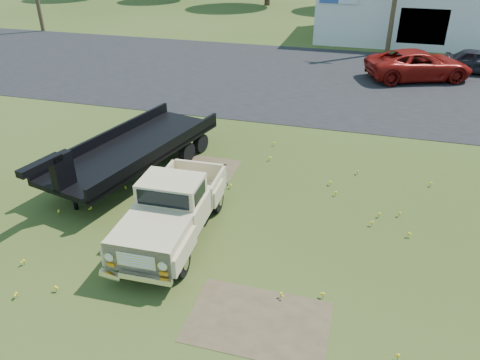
% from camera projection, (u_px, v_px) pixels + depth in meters
% --- Properties ---
extents(ground, '(140.00, 140.00, 0.00)m').
position_uv_depth(ground, '(232.00, 232.00, 12.88)').
color(ground, '#304215').
rests_on(ground, ground).
extents(asphalt_lot, '(90.00, 14.00, 0.02)m').
position_uv_depth(asphalt_lot, '(310.00, 79.00, 25.52)').
color(asphalt_lot, black).
rests_on(asphalt_lot, ground).
extents(dirt_patch_a, '(3.00, 2.00, 0.01)m').
position_uv_depth(dirt_patch_a, '(258.00, 321.00, 10.00)').
color(dirt_patch_a, '#4D3A29').
rests_on(dirt_patch_a, ground).
extents(dirt_patch_b, '(2.20, 1.60, 0.01)m').
position_uv_depth(dirt_patch_b, '(205.00, 167.00, 16.31)').
color(dirt_patch_b, '#4D3A29').
rests_on(dirt_patch_b, ground).
extents(commercial_building, '(14.20, 8.20, 4.15)m').
position_uv_depth(commercial_building, '(421.00, 9.00, 33.18)').
color(commercial_building, silver).
rests_on(commercial_building, ground).
extents(vintage_pickup_truck, '(2.02, 4.90, 1.76)m').
position_uv_depth(vintage_pickup_truck, '(173.00, 208.00, 12.33)').
color(vintage_pickup_truck, '#CEB78A').
rests_on(vintage_pickup_truck, ground).
extents(flatbed_trailer, '(4.02, 7.57, 1.97)m').
position_uv_depth(flatbed_trailer, '(134.00, 145.00, 15.53)').
color(flatbed_trailer, black).
rests_on(flatbed_trailer, ground).
extents(red_pickup, '(6.10, 4.42, 1.54)m').
position_uv_depth(red_pickup, '(419.00, 65.00, 25.04)').
color(red_pickup, maroon).
rests_on(red_pickup, ground).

